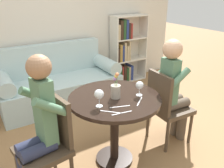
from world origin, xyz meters
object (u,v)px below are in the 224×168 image
(person_left, at_px, (38,128))
(wine_glass_right, at_px, (140,86))
(bookshelf_right, at_px, (125,50))
(wine_glass_left, at_px, (99,95))
(person_right, at_px, (173,89))
(couch, at_px, (60,84))
(chair_right, at_px, (166,105))
(chair_left, at_px, (49,142))
(flower_vase, at_px, (116,90))

(person_left, distance_m, wine_glass_right, 1.02)
(bookshelf_right, xyz_separation_m, wine_glass_left, (-1.65, -2.00, 0.26))
(person_left, height_order, person_right, person_left)
(person_right, bearing_deg, bookshelf_right, -15.96)
(couch, relative_size, wine_glass_left, 11.27)
(person_left, height_order, wine_glass_right, person_left)
(couch, xyz_separation_m, wine_glass_right, (0.23, -1.75, 0.55))
(chair_right, distance_m, person_right, 0.20)
(chair_left, height_order, person_right, person_right)
(person_left, xyz_separation_m, wine_glass_left, (0.55, -0.07, 0.19))
(chair_left, relative_size, person_right, 0.71)
(chair_left, xyz_separation_m, wine_glass_right, (0.91, -0.09, 0.37))
(bookshelf_right, relative_size, chair_right, 1.42)
(couch, distance_m, person_left, 1.88)
(person_right, distance_m, flower_vase, 0.79)
(chair_left, height_order, wine_glass_left, wine_glass_left)
(couch, height_order, bookshelf_right, bookshelf_right)
(person_left, relative_size, person_right, 1.03)
(person_right, relative_size, flower_vase, 4.74)
(couch, distance_m, person_right, 1.89)
(chair_left, xyz_separation_m, chair_right, (1.37, -0.03, 0.00))
(bookshelf_right, bearing_deg, wine_glass_right, -120.92)
(wine_glass_left, bearing_deg, bookshelf_right, 50.47)
(bookshelf_right, distance_m, wine_glass_right, 2.35)
(wine_glass_right, xyz_separation_m, flower_vase, (-0.23, 0.08, -0.02))
(person_left, bearing_deg, chair_right, 81.52)
(bookshelf_right, height_order, chair_right, bookshelf_right)
(person_right, height_order, wine_glass_left, person_right)
(chair_left, relative_size, flower_vase, 3.39)
(chair_left, bearing_deg, bookshelf_right, 123.84)
(person_left, bearing_deg, person_right, 81.27)
(chair_left, distance_m, wine_glass_right, 0.99)
(flower_vase, bearing_deg, bookshelf_right, 53.41)
(couch, height_order, person_right, person_right)
(flower_vase, bearing_deg, wine_glass_left, -161.68)
(couch, relative_size, person_left, 1.43)
(couch, distance_m, chair_right, 1.82)
(wine_glass_right, bearing_deg, person_right, 6.14)
(flower_vase, bearing_deg, couch, 89.92)
(couch, bearing_deg, person_right, -65.49)
(person_left, distance_m, person_right, 1.54)
(wine_glass_right, bearing_deg, wine_glass_left, 179.67)
(bookshelf_right, bearing_deg, chair_right, -111.06)
(couch, distance_m, bookshelf_right, 1.49)
(chair_left, relative_size, person_left, 0.70)
(chair_left, height_order, flower_vase, flower_vase)
(wine_glass_right, bearing_deg, bookshelf_right, 59.08)
(person_left, height_order, flower_vase, person_left)
(wine_glass_right, bearing_deg, chair_left, 174.35)
(chair_right, xyz_separation_m, person_left, (-1.45, 0.00, 0.19))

